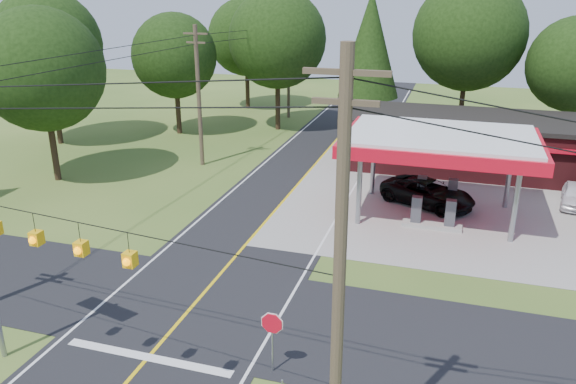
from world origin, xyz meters
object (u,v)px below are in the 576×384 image
(suv_car, at_px, (428,193))
(octagonal_stop_sign, at_px, (272,328))
(sedan_car, at_px, (575,196))
(gas_canopy, at_px, (441,144))

(suv_car, height_order, octagonal_stop_sign, octagonal_stop_sign)
(sedan_car, relative_size, octagonal_stop_sign, 1.64)
(gas_canopy, distance_m, suv_car, 3.83)
(gas_canopy, height_order, suv_car, gas_canopy)
(suv_car, relative_size, sedan_car, 1.46)
(suv_car, bearing_deg, sedan_car, -47.34)
(gas_canopy, bearing_deg, sedan_car, 26.57)
(sedan_car, bearing_deg, octagonal_stop_sign, -112.67)
(suv_car, xyz_separation_m, sedan_car, (8.50, 2.50, -0.13))
(suv_car, distance_m, octagonal_stop_sign, 17.99)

